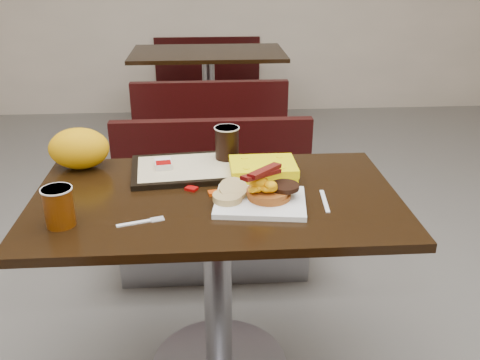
{
  "coord_description": "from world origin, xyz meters",
  "views": [
    {
      "loc": [
        -0.02,
        -1.54,
        1.49
      ],
      "look_at": [
        0.08,
        -0.04,
        0.82
      ],
      "focal_mm": 38.89,
      "sensor_mm": 36.0,
      "label": 1
    }
  ],
  "objects": [
    {
      "name": "pancake_stack",
      "position": [
        0.17,
        -0.06,
        0.78
      ],
      "size": [
        0.15,
        0.15,
        0.03
      ],
      "primitive_type": "cylinder",
      "rotation": [
        0.0,
        0.0,
        0.05
      ],
      "color": "#AA5B1C",
      "rests_on": "platter"
    },
    {
      "name": "sausage_patty",
      "position": [
        0.22,
        -0.06,
        0.8
      ],
      "size": [
        0.1,
        0.1,
        0.01
      ],
      "primitive_type": "cylinder",
      "rotation": [
        0.0,
        0.0,
        -0.15
      ],
      "color": "black",
      "rests_on": "pancake_stack"
    },
    {
      "name": "fork",
      "position": [
        -0.25,
        -0.18,
        0.75
      ],
      "size": [
        0.14,
        0.07,
        0.0
      ],
      "primitive_type": null,
      "rotation": [
        0.0,
        0.0,
        0.29
      ],
      "color": "white",
      "rests_on": "table_near"
    },
    {
      "name": "table_far",
      "position": [
        0.0,
        2.6,
        0.38
      ],
      "size": [
        1.2,
        0.7,
        0.75
      ],
      "primitive_type": null,
      "color": "black",
      "rests_on": "floor"
    },
    {
      "name": "muffin_bottom",
      "position": [
        0.03,
        -0.08,
        0.78
      ],
      "size": [
        0.1,
        0.1,
        0.02
      ],
      "primitive_type": "cylinder",
      "rotation": [
        0.0,
        0.0,
        -0.06
      ],
      "color": "tan",
      "rests_on": "platter"
    },
    {
      "name": "bench_far_s",
      "position": [
        0.0,
        1.9,
        0.36
      ],
      "size": [
        1.0,
        0.46,
        0.72
      ],
      "primitive_type": null,
      "color": "black",
      "rests_on": "floor"
    },
    {
      "name": "knife",
      "position": [
        0.35,
        -0.07,
        0.75
      ],
      "size": [
        0.03,
        0.16,
        0.0
      ],
      "primitive_type": "cube",
      "rotation": [
        0.0,
        0.0,
        -1.65
      ],
      "color": "white",
      "rests_on": "table_near"
    },
    {
      "name": "scrambled_eggs",
      "position": [
        0.13,
        -0.07,
        0.82
      ],
      "size": [
        0.1,
        0.09,
        0.05
      ],
      "primitive_type": "ellipsoid",
      "rotation": [
        0.0,
        0.0,
        -0.01
      ],
      "color": "orange",
      "rests_on": "pancake_stack"
    },
    {
      "name": "tray",
      "position": [
        -0.1,
        0.21,
        0.76
      ],
      "size": [
        0.43,
        0.32,
        0.02
      ],
      "primitive_type": "cube",
      "rotation": [
        0.0,
        0.0,
        0.1
      ],
      "color": "black",
      "rests_on": "table_near"
    },
    {
      "name": "condiment_ketchup",
      "position": [
        -0.08,
        0.05,
        0.75
      ],
      "size": [
        0.05,
        0.04,
        0.01
      ],
      "primitive_type": "cube",
      "rotation": [
        0.0,
        0.0,
        -0.53
      ],
      "color": "#8C0504",
      "rests_on": "table_near"
    },
    {
      "name": "platter",
      "position": [
        0.14,
        -0.08,
        0.76
      ],
      "size": [
        0.31,
        0.26,
        0.02
      ],
      "primitive_type": "cube",
      "rotation": [
        0.0,
        0.0,
        -0.13
      ],
      "color": "white",
      "rests_on": "table_near"
    },
    {
      "name": "bench_near_n",
      "position": [
        0.0,
        0.7,
        0.36
      ],
      "size": [
        1.0,
        0.46,
        0.72
      ],
      "primitive_type": null,
      "color": "black",
      "rests_on": "floor"
    },
    {
      "name": "muffin_top",
      "position": [
        0.05,
        -0.04,
        0.79
      ],
      "size": [
        0.1,
        0.1,
        0.05
      ],
      "primitive_type": "cylinder",
      "rotation": [
        0.38,
        0.0,
        0.07
      ],
      "color": "tan",
      "rests_on": "platter"
    },
    {
      "name": "paper_bag",
      "position": [
        -0.49,
        0.27,
        0.83
      ],
      "size": [
        0.23,
        0.17,
        0.15
      ],
      "primitive_type": "ellipsoid",
      "rotation": [
        0.0,
        0.0,
        -0.05
      ],
      "color": "#FEA808",
      "rests_on": "table_near"
    },
    {
      "name": "coffee_cup_far",
      "position": [
        0.05,
        0.28,
        0.83
      ],
      "size": [
        0.11,
        0.11,
        0.12
      ],
      "primitive_type": "cylinder",
      "rotation": [
        0.0,
        0.0,
        0.26
      ],
      "color": "black",
      "rests_on": "tray"
    },
    {
      "name": "clamshell",
      "position": [
        0.17,
        0.12,
        0.78
      ],
      "size": [
        0.23,
        0.17,
        0.06
      ],
      "primitive_type": "cube",
      "rotation": [
        0.0,
        0.0,
        0.01
      ],
      "color": "#FDE904",
      "rests_on": "table_near"
    },
    {
      "name": "hashbrown_sleeve_left",
      "position": [
        -0.18,
        0.21,
        0.78
      ],
      "size": [
        0.07,
        0.09,
        0.02
      ],
      "primitive_type": "cube",
      "rotation": [
        0.0,
        0.0,
        0.13
      ],
      "color": "silver",
      "rests_on": "tray"
    },
    {
      "name": "bacon_strips",
      "position": [
        0.14,
        -0.07,
        0.86
      ],
      "size": [
        0.17,
        0.17,
        0.01
      ],
      "primitive_type": null,
      "rotation": [
        0.0,
        0.0,
        0.79
      ],
      "color": "#3F0405",
      "rests_on": "scrambled_eggs"
    },
    {
      "name": "coffee_cup_near",
      "position": [
        -0.46,
        -0.17,
        0.81
      ],
      "size": [
        0.11,
        0.11,
        0.12
      ],
      "primitive_type": "cylinder",
      "rotation": [
        0.0,
        0.0,
        0.42
      ],
      "color": "#823704",
      "rests_on": "table_near"
    },
    {
      "name": "condiment_syrup",
      "position": [
        -0.0,
        0.01,
        0.76
      ],
      "size": [
        0.05,
        0.04,
        0.01
      ],
      "primitive_type": "cube",
      "rotation": [
        0.0,
        0.0,
        0.16
      ],
      "color": "#B53807",
      "rests_on": "table_near"
    },
    {
      "name": "bench_far_n",
      "position": [
        0.0,
        3.3,
        0.36
      ],
      "size": [
        1.0,
        0.46,
        0.72
      ],
      "primitive_type": null,
      "color": "black",
      "rests_on": "floor"
    },
    {
      "name": "table_near",
      "position": [
        0.0,
        0.0,
        0.38
      ],
      "size": [
        1.2,
        0.7,
        0.75
      ],
      "primitive_type": null,
      "color": "black",
      "rests_on": "floor"
    }
  ]
}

